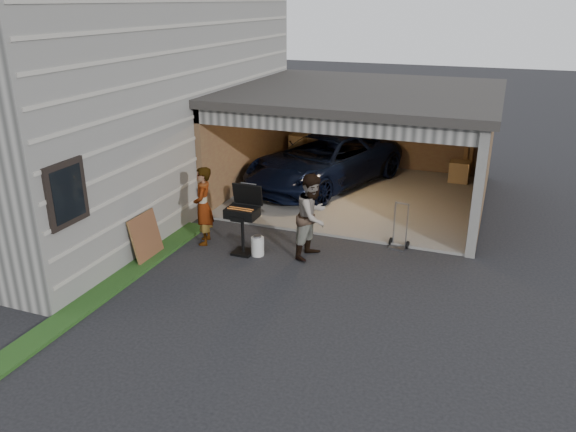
% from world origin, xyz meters
% --- Properties ---
extents(ground, '(80.00, 80.00, 0.00)m').
position_xyz_m(ground, '(0.00, 0.00, 0.00)').
color(ground, black).
rests_on(ground, ground).
extents(house, '(7.00, 11.00, 5.50)m').
position_xyz_m(house, '(-6.00, 4.00, 2.75)').
color(house, '#474744').
rests_on(house, ground).
extents(groundcover_strip, '(0.50, 8.00, 0.06)m').
position_xyz_m(groundcover_strip, '(-2.25, -1.00, 0.03)').
color(groundcover_strip, '#193814').
rests_on(groundcover_strip, ground).
extents(garage, '(6.80, 6.30, 2.90)m').
position_xyz_m(garage, '(0.76, 6.79, 1.87)').
color(garage, '#605E59').
rests_on(garage, ground).
extents(minivan, '(3.99, 5.61, 1.42)m').
position_xyz_m(minivan, '(-0.37, 6.90, 0.71)').
color(minivan, black).
rests_on(minivan, ground).
extents(woman, '(0.61, 0.73, 1.73)m').
position_xyz_m(woman, '(-1.62, 2.20, 0.86)').
color(woman, '#A7B9D2').
rests_on(woman, ground).
extents(man, '(0.84, 0.99, 1.79)m').
position_xyz_m(man, '(0.80, 2.40, 0.89)').
color(man, '#4C281E').
rests_on(man, ground).
extents(bbq_grill, '(0.65, 0.57, 1.45)m').
position_xyz_m(bbq_grill, '(-0.60, 2.04, 0.86)').
color(bbq_grill, black).
rests_on(bbq_grill, ground).
extents(propane_tank, '(0.34, 0.34, 0.40)m').
position_xyz_m(propane_tank, '(-0.28, 2.02, 0.20)').
color(propane_tank, silver).
rests_on(propane_tank, ground).
extents(plywood_panel, '(0.24, 0.87, 0.96)m').
position_xyz_m(plywood_panel, '(-2.34, 1.06, 0.48)').
color(plywood_panel, brown).
rests_on(plywood_panel, ground).
extents(hand_truck, '(0.44, 0.37, 1.03)m').
position_xyz_m(hand_truck, '(2.41, 3.47, 0.20)').
color(hand_truck, slate).
rests_on(hand_truck, ground).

